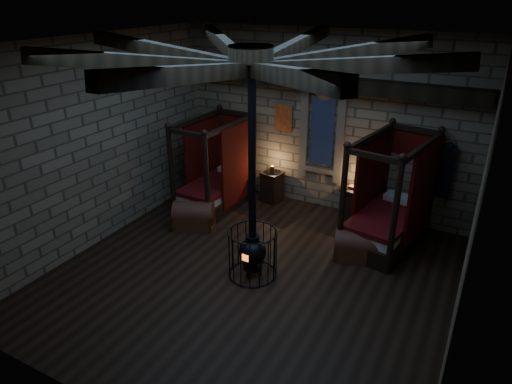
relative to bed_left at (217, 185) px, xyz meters
The scene contains 8 objects.
room 4.49m from the bed_left, 45.02° to the right, with size 7.02×7.02×4.29m.
bed_left is the anchor object (origin of this frame).
bed_right 4.14m from the bed_left, ahead, with size 1.51×2.36×2.30m.
trunk_left 1.32m from the bed_left, 82.00° to the right, with size 1.02×0.85×0.64m.
trunk_right 3.88m from the bed_left, 12.31° to the right, with size 0.95×0.73×0.62m.
nightstand_left 1.38m from the bed_left, 36.18° to the left, with size 0.56×0.55×0.96m.
nightstand_right 3.26m from the bed_left, 14.32° to the left, with size 0.52×0.50×0.83m.
stove 3.20m from the bed_left, 45.87° to the right, with size 0.91×0.91×4.05m.
Camera 1 is at (3.46, -6.34, 4.98)m, focal length 32.00 mm.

